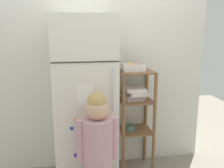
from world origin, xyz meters
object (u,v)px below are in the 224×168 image
at_px(refrigerator, 85,103).
at_px(child_standing, 98,143).
at_px(pantry_shelf_unit, 135,107).
at_px(fruit_bin, 133,67).

height_order(refrigerator, child_standing, refrigerator).
distance_m(refrigerator, child_standing, 0.54).
distance_m(pantry_shelf_unit, fruit_bin, 0.45).
xyz_separation_m(refrigerator, child_standing, (0.07, -0.50, -0.20)).
relative_size(refrigerator, fruit_bin, 7.33).
bearing_deg(fruit_bin, pantry_shelf_unit, 9.66).
bearing_deg(child_standing, pantry_shelf_unit, 52.39).
height_order(child_standing, fruit_bin, fruit_bin).
distance_m(refrigerator, pantry_shelf_unit, 0.60).
distance_m(child_standing, pantry_shelf_unit, 0.82).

